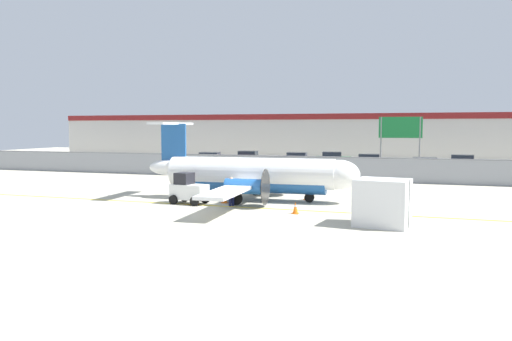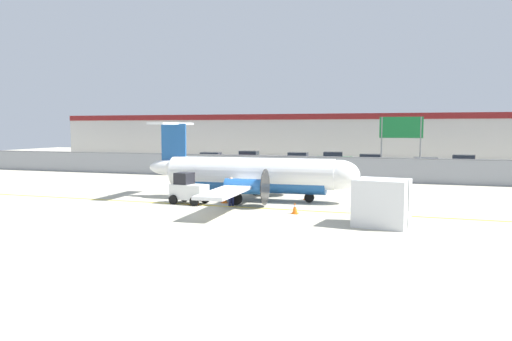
{
  "view_description": "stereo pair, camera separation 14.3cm",
  "coord_description": "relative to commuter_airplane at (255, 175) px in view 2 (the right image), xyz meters",
  "views": [
    {
      "loc": [
        9.68,
        -24.82,
        4.61
      ],
      "look_at": [
        -0.41,
        5.91,
        1.8
      ],
      "focal_mm": 35.0,
      "sensor_mm": 36.0,
      "label": 1
    },
    {
      "loc": [
        9.82,
        -24.77,
        4.61
      ],
      "look_at": [
        -0.41,
        5.91,
        1.8
      ],
      "focal_mm": 35.0,
      "sensor_mm": 36.0,
      "label": 2
    }
  ],
  "objects": [
    {
      "name": "parked_car_0",
      "position": [
        -13.32,
        23.85,
        -0.71
      ],
      "size": [
        4.35,
        2.33,
        1.58
      ],
      "rotation": [
        0.0,
        0.0,
        0.1
      ],
      "color": "red",
      "rests_on": "parking_lot_strip"
    },
    {
      "name": "highway_sign",
      "position": [
        8.26,
        14.62,
        2.54
      ],
      "size": [
        3.6,
        0.14,
        5.5
      ],
      "color": "slate",
      "rests_on": "ground"
    },
    {
      "name": "commuter_airplane",
      "position": [
        0.0,
        0.0,
        0.0
      ],
      "size": [
        13.89,
        16.06,
        4.92
      ],
      "rotation": [
        0.0,
        0.0,
        0.05
      ],
      "color": "white",
      "rests_on": "ground"
    },
    {
      "name": "parked_car_3",
      "position": [
        0.09,
        29.31,
        -0.71
      ],
      "size": [
        4.39,
        2.44,
        1.58
      ],
      "rotation": [
        0.0,
        0.0,
        0.14
      ],
      "color": "#19662D",
      "rests_on": "parking_lot_strip"
    },
    {
      "name": "parked_car_1",
      "position": [
        -10.36,
        28.28,
        -0.71
      ],
      "size": [
        4.26,
        2.12,
        1.58
      ],
      "rotation": [
        0.0,
        0.0,
        3.18
      ],
      "color": "#B28C19",
      "rests_on": "parking_lot_strip"
    },
    {
      "name": "ground_crew_worker",
      "position": [
        -0.57,
        -2.65,
        -0.65
      ],
      "size": [
        0.48,
        0.49,
        1.7
      ],
      "rotation": [
        0.0,
        0.0,
        2.47
      ],
      "color": "#191E4C",
      "rests_on": "ground"
    },
    {
      "name": "parked_car_2",
      "position": [
        -3.61,
        26.9,
        -0.71
      ],
      "size": [
        4.32,
        2.25,
        1.58
      ],
      "rotation": [
        0.0,
        0.0,
        0.08
      ],
      "color": "navy",
      "rests_on": "parking_lot_strip"
    },
    {
      "name": "cargo_container",
      "position": [
        8.27,
        -5.97,
        -0.5
      ],
      "size": [
        2.66,
        2.32,
        2.2
      ],
      "rotation": [
        0.0,
        0.0,
        -0.14
      ],
      "color": "silver",
      "rests_on": "ground"
    },
    {
      "name": "baggage_tug",
      "position": [
        -3.33,
        -2.65,
        -0.75
      ],
      "size": [
        2.46,
        1.65,
        1.88
      ],
      "rotation": [
        0.0,
        0.0,
        -0.14
      ],
      "color": "silver",
      "rests_on": "ground"
    },
    {
      "name": "parking_lot_strip",
      "position": [
        0.16,
        24.57,
        -1.54
      ],
      "size": [
        98.0,
        17.0,
        0.12
      ],
      "color": "#38383A",
      "rests_on": "ground"
    },
    {
      "name": "parked_car_6",
      "position": [
        14.36,
        27.28,
        -0.71
      ],
      "size": [
        4.38,
        2.4,
        1.58
      ],
      "rotation": [
        0.0,
        0.0,
        -0.12
      ],
      "color": "#B28C19",
      "rests_on": "parking_lot_strip"
    },
    {
      "name": "parked_car_5",
      "position": [
        10.24,
        21.15,
        -0.71
      ],
      "size": [
        4.29,
        2.18,
        1.58
      ],
      "rotation": [
        0.0,
        0.0,
        3.2
      ],
      "color": "gray",
      "rests_on": "parking_lot_strip"
    },
    {
      "name": "traffic_cone_near_left",
      "position": [
        3.09,
        1.21,
        -1.29
      ],
      "size": [
        0.36,
        0.36,
        0.64
      ],
      "color": "orange",
      "rests_on": "ground"
    },
    {
      "name": "traffic_cone_far_right",
      "position": [
        -2.82,
        -2.84,
        -1.29
      ],
      "size": [
        0.36,
        0.36,
        0.64
      ],
      "color": "orange",
      "rests_on": "ground"
    },
    {
      "name": "background_building",
      "position": [
        0.16,
        43.06,
        1.66
      ],
      "size": [
        91.0,
        8.1,
        6.5
      ],
      "color": "beige",
      "rests_on": "ground"
    },
    {
      "name": "ground_plane",
      "position": [
        0.16,
        -2.93,
        -1.6
      ],
      "size": [
        140.0,
        140.0,
        0.01
      ],
      "color": "#B2AD99"
    },
    {
      "name": "perimeter_fence",
      "position": [
        0.16,
        13.07,
        -0.49
      ],
      "size": [
        98.0,
        0.1,
        2.1
      ],
      "color": "gray",
      "rests_on": "ground"
    },
    {
      "name": "parked_car_4",
      "position": [
        4.73,
        25.86,
        -0.71
      ],
      "size": [
        4.32,
        2.27,
        1.58
      ],
      "rotation": [
        0.0,
        0.0,
        0.08
      ],
      "color": "#B28C19",
      "rests_on": "parking_lot_strip"
    },
    {
      "name": "traffic_cone_near_right",
      "position": [
        -1.37,
        -1.69,
        -1.29
      ],
      "size": [
        0.36,
        0.36,
        0.64
      ],
      "color": "orange",
      "rests_on": "ground"
    },
    {
      "name": "traffic_cone_far_left",
      "position": [
        3.63,
        -4.05,
        -1.29
      ],
      "size": [
        0.36,
        0.36,
        0.64
      ],
      "color": "orange",
      "rests_on": "ground"
    }
  ]
}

